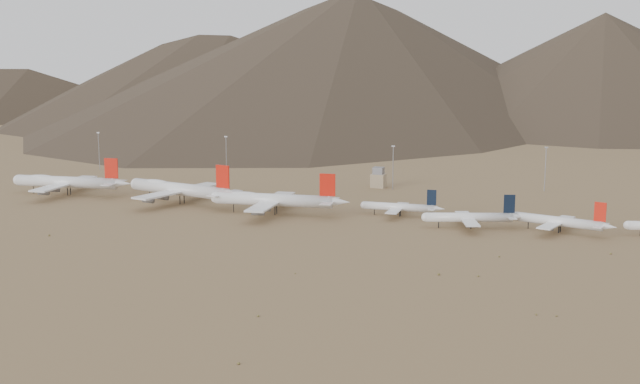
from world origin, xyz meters
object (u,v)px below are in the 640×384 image
(widebody_east, at_px, (274,200))
(narrowbody_a, at_px, (401,207))
(widebody_centre, at_px, (180,189))
(narrowbody_b, at_px, (472,217))
(control_tower, at_px, (378,178))
(widebody_west, at_px, (67,182))

(widebody_east, distance_m, narrowbody_a, 62.09)
(widebody_centre, bearing_deg, narrowbody_b, 9.49)
(narrowbody_b, bearing_deg, control_tower, 107.81)
(widebody_east, bearing_deg, widebody_west, 169.00)
(narrowbody_b, distance_m, control_tower, 117.88)
(widebody_west, relative_size, narrowbody_b, 1.60)
(widebody_centre, distance_m, widebody_east, 58.28)
(widebody_east, height_order, control_tower, widebody_east)
(widebody_centre, xyz_separation_m, narrowbody_a, (117.33, 5.44, -3.32))
(widebody_west, bearing_deg, widebody_centre, -7.62)
(widebody_centre, xyz_separation_m, widebody_east, (57.35, -10.35, -0.50))
(narrowbody_a, bearing_deg, narrowbody_b, -25.39)
(widebody_centre, bearing_deg, narrowbody_a, 16.16)
(widebody_centre, height_order, narrowbody_b, widebody_centre)
(control_tower, bearing_deg, narrowbody_a, -67.73)
(widebody_west, distance_m, narrowbody_a, 190.09)
(widebody_west, relative_size, widebody_east, 1.02)
(widebody_west, distance_m, widebody_east, 130.72)
(narrowbody_a, bearing_deg, control_tower, 110.81)
(widebody_west, xyz_separation_m, narrowbody_a, (190.05, 2.76, -2.96))
(control_tower, bearing_deg, widebody_centre, -135.04)
(widebody_west, xyz_separation_m, widebody_centre, (72.72, -2.69, 0.36))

